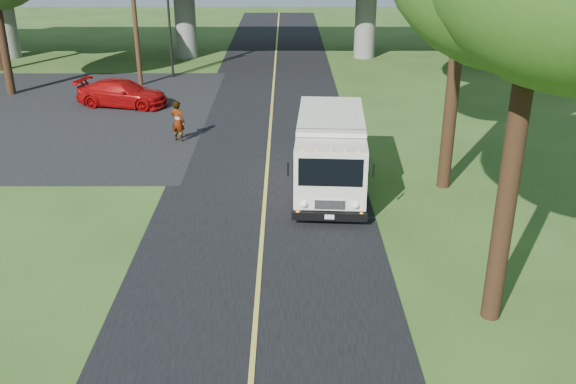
{
  "coord_description": "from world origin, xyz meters",
  "views": [
    {
      "loc": [
        0.72,
        -11.72,
        8.55
      ],
      "look_at": [
        0.76,
        4.7,
        1.6
      ],
      "focal_mm": 40.0,
      "sensor_mm": 36.0,
      "label": 1
    }
  ],
  "objects_px": {
    "red_sedan": "(122,93)",
    "step_van": "(330,151)",
    "traffic_signal": "(169,22)",
    "pedestrian": "(178,121)",
    "utility_pole": "(133,1)"
  },
  "relations": [
    {
      "from": "red_sedan",
      "to": "pedestrian",
      "type": "relative_size",
      "value": 2.62
    },
    {
      "from": "red_sedan",
      "to": "step_van",
      "type": "bearing_deg",
      "value": -125.64
    },
    {
      "from": "traffic_signal",
      "to": "pedestrian",
      "type": "relative_size",
      "value": 3.01
    },
    {
      "from": "step_van",
      "to": "traffic_signal",
      "type": "bearing_deg",
      "value": 119.06
    },
    {
      "from": "utility_pole",
      "to": "pedestrian",
      "type": "xyz_separation_m",
      "value": [
        3.7,
        -9.98,
        -3.73
      ]
    },
    {
      "from": "red_sedan",
      "to": "pedestrian",
      "type": "bearing_deg",
      "value": -134.03
    },
    {
      "from": "pedestrian",
      "to": "traffic_signal",
      "type": "bearing_deg",
      "value": -54.19
    },
    {
      "from": "utility_pole",
      "to": "step_van",
      "type": "relative_size",
      "value": 1.45
    },
    {
      "from": "traffic_signal",
      "to": "step_van",
      "type": "bearing_deg",
      "value": -64.6
    },
    {
      "from": "step_van",
      "to": "utility_pole",
      "type": "bearing_deg",
      "value": 126.08
    },
    {
      "from": "step_van",
      "to": "pedestrian",
      "type": "distance_m",
      "value": 8.02
    },
    {
      "from": "utility_pole",
      "to": "pedestrian",
      "type": "bearing_deg",
      "value": -69.66
    },
    {
      "from": "red_sedan",
      "to": "traffic_signal",
      "type": "bearing_deg",
      "value": 0.04
    },
    {
      "from": "traffic_signal",
      "to": "pedestrian",
      "type": "distance_m",
      "value": 12.4
    },
    {
      "from": "utility_pole",
      "to": "step_van",
      "type": "height_order",
      "value": "utility_pole"
    }
  ]
}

